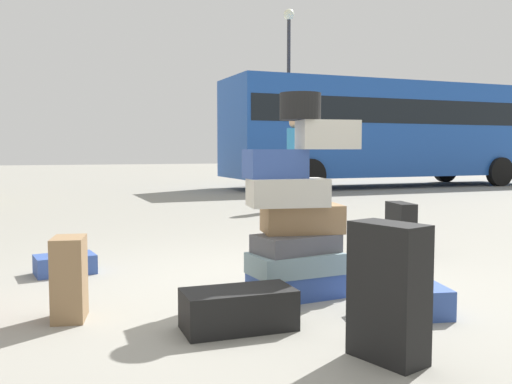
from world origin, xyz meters
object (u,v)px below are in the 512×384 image
Objects in this scene: suitcase_black_foreground_far at (388,292)px; parked_bus at (387,127)px; suitcase_tower at (297,217)px; suitcase_black_right_side at (238,309)px; suitcase_navy_upright_blue at (405,302)px; suitcase_black_left_side at (401,229)px; lamp_post at (289,70)px; suitcase_brown_behind_tower at (69,278)px; suitcase_navy_foreground_near at (65,264)px; person_bearded_onlooker at (295,154)px.

suitcase_black_foreground_far is 14.91m from parked_bus.
suitcase_tower is 1.41m from suitcase_black_foreground_far.
suitcase_black_right_side is 1.16m from suitcase_navy_upright_blue.
suitcase_navy_upright_blue is at bearing -6.41° from suitcase_black_right_side.
suitcase_black_left_side is 0.99× the size of suitcase_navy_upright_blue.
suitcase_black_foreground_far is (0.60, -0.77, 0.25)m from suitcase_black_right_side.
suitcase_navy_upright_blue is 0.06× the size of parked_bus.
suitcase_black_left_side is at bearing 68.23° from suitcase_navy_upright_blue.
parked_bus is at bearing -46.96° from lamp_post.
suitcase_black_right_side is at bearing -174.59° from suitcase_navy_upright_blue.
suitcase_brown_behind_tower is 0.75× the size of suitcase_black_foreground_far.
suitcase_brown_behind_tower is at bearing 173.68° from suitcase_navy_upright_blue.
person_bearded_onlooker reaches higher than suitcase_navy_foreground_near.
suitcase_tower is at bearing -135.91° from suitcase_black_left_side.
suitcase_brown_behind_tower is 0.05× the size of parked_bus.
suitcase_tower is 2.09× the size of suitcase_black_foreground_far.
suitcase_tower is at bearing -112.65° from lamp_post.
suitcase_black_right_side is at bearing -73.04° from suitcase_navy_foreground_near.
suitcase_black_foreground_far reaches higher than suitcase_brown_behind_tower.
suitcase_black_right_side is at bearing 109.86° from suitcase_black_foreground_far.
parked_bus is (6.22, 9.94, 1.55)m from suitcase_black_left_side.
suitcase_black_left_side is 0.32× the size of person_bearded_onlooker.
suitcase_navy_foreground_near is 3.27m from suitcase_black_foreground_far.
lamp_post is (7.35, 12.11, 3.73)m from suitcase_navy_foreground_near.
lamp_post reaches higher than suitcase_navy_foreground_near.
lamp_post is at bearing 67.35° from suitcase_tower.
person_bearded_onlooker is 7.57m from parked_bus.
suitcase_tower is 2.10m from suitcase_black_left_side.
person_bearded_onlooker reaches higher than suitcase_tower.
suitcase_black_left_side reaches higher than suitcase_navy_upright_blue.
parked_bus is (7.95, 11.09, 1.21)m from suitcase_tower.
lamp_post reaches higher than person_bearded_onlooker.
suitcase_navy_upright_blue is at bearing -54.46° from suitcase_navy_foreground_near.
suitcase_black_left_side is 13.47m from lamp_post.
suitcase_brown_behind_tower is 2.28m from suitcase_navy_upright_blue.
suitcase_tower is 0.15× the size of parked_bus.
suitcase_black_right_side is 0.07× the size of parked_bus.
suitcase_black_foreground_far reaches higher than suitcase_black_left_side.
suitcase_black_right_side is 0.12× the size of lamp_post.
suitcase_tower is 2.72× the size of suitcase_navy_upright_blue.
person_bearded_onlooker is (4.22, 5.90, 0.78)m from suitcase_brown_behind_tower.
suitcase_black_right_side is 1.01m from suitcase_black_foreground_far.
person_bearded_onlooker reaches higher than suitcase_black_right_side.
person_bearded_onlooker is at bearing 36.85° from suitcase_navy_foreground_near.
person_bearded_onlooker is (3.21, 6.48, 0.93)m from suitcase_black_right_side.
parked_bus is at bearing 134.40° from person_bearded_onlooker.
suitcase_navy_foreground_near is at bearing -174.47° from suitcase_black_left_side.
suitcase_black_left_side is at bearing -14.18° from suitcase_navy_foreground_near.
suitcase_black_foreground_far is at bearing -119.06° from suitcase_navy_upright_blue.
lamp_post reaches higher than suitcase_black_right_side.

